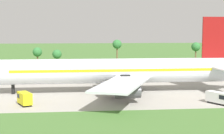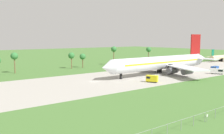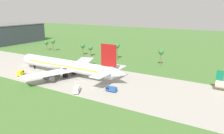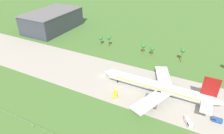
{
  "view_description": "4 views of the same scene",
  "coord_description": "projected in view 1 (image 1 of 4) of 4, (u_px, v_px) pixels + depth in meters",
  "views": [
    {
      "loc": [
        28.96,
        -89.21,
        16.42
      ],
      "look_at": [
        37.69,
        -1.84,
        6.59
      ],
      "focal_mm": 55.0,
      "sensor_mm": 36.0,
      "label": 1
    },
    {
      "loc": [
        -54.38,
        -83.64,
        17.61
      ],
      "look_at": [
        7.8,
        -1.84,
        5.59
      ],
      "focal_mm": 40.0,
      "sensor_mm": 36.0,
      "label": 2
    },
    {
      "loc": [
        118.84,
        -87.51,
        35.91
      ],
      "look_at": [
        67.57,
        -1.84,
        8.75
      ],
      "focal_mm": 35.0,
      "sensor_mm": 36.0,
      "label": 3
    },
    {
      "loc": [
        58.18,
        -98.79,
        75.46
      ],
      "look_at": [
        4.98,
        5.0,
        6.0
      ],
      "focal_mm": 32.0,
      "sensor_mm": 36.0,
      "label": 4
    }
  ],
  "objects": [
    {
      "name": "baggage_tug",
      "position": [
        220.0,
        98.0,
        74.48
      ],
      "size": [
        4.83,
        6.18,
        2.66
      ],
      "color": "black",
      "rests_on": "ground_plane"
    },
    {
      "name": "palm_tree_row",
      "position": [
        51.0,
        51.0,
        131.84
      ],
      "size": [
        106.09,
        3.6,
        12.17
      ],
      "color": "brown",
      "rests_on": "ground_plane"
    },
    {
      "name": "catering_van",
      "position": [
        25.0,
        98.0,
        73.61
      ],
      "size": [
        3.8,
        4.98,
        2.83
      ],
      "color": "black",
      "rests_on": "ground_plane"
    },
    {
      "name": "jet_airliner",
      "position": [
        119.0,
        71.0,
        88.64
      ],
      "size": [
        72.76,
        53.18,
        19.52
      ],
      "color": "silver",
      "rests_on": "ground_plane"
    }
  ]
}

